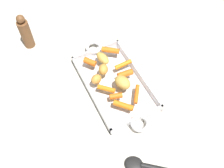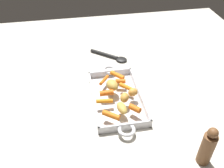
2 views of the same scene
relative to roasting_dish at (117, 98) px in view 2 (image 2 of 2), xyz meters
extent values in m
plane|color=silver|center=(0.00, 0.00, -0.01)|extent=(1.70, 1.70, 0.00)
cube|color=silver|center=(0.00, 0.00, -0.01)|extent=(0.34, 0.20, 0.01)
cube|color=silver|center=(0.00, 0.10, 0.01)|extent=(0.34, 0.01, 0.04)
cube|color=silver|center=(0.00, -0.10, 0.01)|extent=(0.34, 0.01, 0.04)
cube|color=silver|center=(0.17, 0.00, 0.01)|extent=(0.01, 0.20, 0.04)
cube|color=silver|center=(-0.17, 0.00, 0.01)|extent=(0.01, 0.20, 0.04)
torus|color=silver|center=(0.19, 0.00, 0.01)|extent=(0.07, 0.07, 0.01)
torus|color=silver|center=(-0.19, 0.00, 0.01)|extent=(0.07, 0.07, 0.01)
cylinder|color=orange|center=(-0.07, 0.03, 0.04)|extent=(0.03, 0.05, 0.02)
cylinder|color=orange|center=(-0.03, 0.05, 0.03)|extent=(0.06, 0.06, 0.02)
cylinder|color=orange|center=(0.04, -0.06, 0.03)|extent=(0.02, 0.07, 0.02)
cylinder|color=orange|center=(0.00, -0.04, 0.04)|extent=(0.03, 0.06, 0.03)
cylinder|color=orange|center=(-0.11, 0.02, 0.04)|extent=(0.06, 0.06, 0.02)
cylinder|color=orange|center=(-0.09, -0.04, 0.03)|extent=(0.07, 0.05, 0.02)
cylinder|color=orange|center=(0.12, -0.05, 0.04)|extent=(0.06, 0.07, 0.02)
cylinder|color=orange|center=(0.11, 0.05, 0.04)|extent=(0.05, 0.05, 0.03)
ellipsoid|color=gold|center=(0.05, 0.02, 0.04)|extent=(0.05, 0.05, 0.04)
ellipsoid|color=gold|center=(-0.03, -0.01, 0.05)|extent=(0.07, 0.06, 0.04)
ellipsoid|color=gold|center=(0.10, 0.00, 0.04)|extent=(0.07, 0.05, 0.03)
ellipsoid|color=gold|center=(0.02, 0.06, 0.04)|extent=(0.04, 0.05, 0.03)
cylinder|color=black|center=(-0.35, 0.00, 0.00)|extent=(0.11, 0.14, 0.02)
ellipsoid|color=black|center=(-0.29, 0.08, 0.00)|extent=(0.08, 0.08, 0.01)
cylinder|color=brown|center=(0.34, 0.22, 0.05)|extent=(0.04, 0.04, 0.12)
sphere|color=brown|center=(0.34, 0.22, 0.13)|extent=(0.03, 0.03, 0.03)
camera|label=1|loc=(-0.47, 0.25, 0.80)|focal=41.76mm
camera|label=2|loc=(0.75, -0.15, 0.70)|focal=39.86mm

